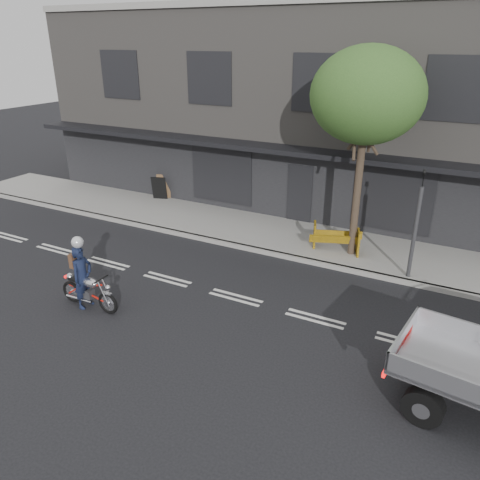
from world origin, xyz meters
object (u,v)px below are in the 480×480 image
object	(u,v)px
sandwich_board	(159,188)
motorcycle	(89,290)
traffic_light_pole	(415,231)
street_tree	(367,96)
construction_barrier	(334,240)
rider	(83,277)

from	to	relation	value
sandwich_board	motorcycle	bearing A→B (deg)	-84.50
traffic_light_pole	motorcycle	xyz separation A→B (m)	(-7.53, -5.66, -1.13)
motorcycle	street_tree	bearing A→B (deg)	49.89
motorcycle	construction_barrier	size ratio (longest dim) A/B	1.21
construction_barrier	traffic_light_pole	bearing A→B (deg)	-13.15
street_tree	sandwich_board	world-z (taller)	street_tree
street_tree	construction_barrier	world-z (taller)	street_tree
rider	sandwich_board	bearing A→B (deg)	23.62
street_tree	traffic_light_pole	size ratio (longest dim) A/B	1.93
rider	construction_barrier	distance (m)	8.09
rider	construction_barrier	bearing A→B (deg)	-39.06
street_tree	motorcycle	distance (m)	9.78
motorcycle	traffic_light_pole	bearing A→B (deg)	37.16
sandwich_board	construction_barrier	bearing A→B (deg)	-31.53
street_tree	motorcycle	bearing A→B (deg)	-130.32
rider	sandwich_board	xyz separation A→B (m)	(-3.56, 8.22, -0.22)
traffic_light_pole	sandwich_board	bearing A→B (deg)	167.17
motorcycle	sandwich_board	xyz separation A→B (m)	(-3.71, 8.22, 0.15)
traffic_light_pole	construction_barrier	size ratio (longest dim) A/B	2.15
motorcycle	sandwich_board	bearing A→B (deg)	114.50
street_tree	motorcycle	world-z (taller)	street_tree
construction_barrier	sandwich_board	world-z (taller)	sandwich_board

